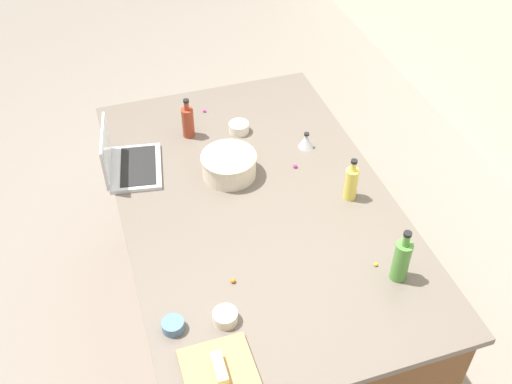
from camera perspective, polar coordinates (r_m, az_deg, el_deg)
name	(u,v)px	position (r m, az deg, el deg)	size (l,w,h in m)	color
ground_plane	(256,327)	(3.22, 0.00, -12.60)	(12.00, 12.00, 0.00)	slate
island_counter	(256,270)	(2.86, 0.00, -7.40)	(1.80, 1.12, 0.90)	brown
laptop	(126,162)	(2.72, -12.14, 2.78)	(0.34, 0.28, 0.22)	#B7B7BC
mixing_bowl_large	(229,165)	(2.63, -2.57, 2.60)	(0.24, 0.24, 0.11)	beige
bottle_olive	(401,260)	(2.25, 13.57, -6.24)	(0.06, 0.06, 0.23)	#4C8C38
bottle_soy	(188,121)	(2.86, -6.44, 6.63)	(0.06, 0.06, 0.20)	maroon
bottle_oil	(351,183)	(2.53, 8.98, 0.87)	(0.06, 0.06, 0.20)	#DBC64C
cutting_board	(223,383)	(2.00, -3.16, -17.53)	(0.31, 0.23, 0.02)	#AD7F4C
butter_stick_left	(219,369)	(1.99, -3.48, -16.29)	(0.11, 0.04, 0.04)	#F4E58C
ramekin_small	(173,325)	(2.12, -7.84, -12.37)	(0.08, 0.08, 0.04)	slate
ramekin_medium	(239,128)	(2.90, -1.63, 6.10)	(0.10, 0.10, 0.05)	beige
ramekin_wide	(225,317)	(2.12, -2.92, -11.69)	(0.09, 0.09, 0.04)	beige
kitchen_timer	(306,140)	(2.81, 4.76, 4.87)	(0.07, 0.07, 0.08)	#B2B2B7
candy_0	(204,111)	(3.05, -4.91, 7.65)	(0.02, 0.02, 0.02)	#CC3399
candy_1	(233,281)	(2.23, -2.18, -8.36)	(0.02, 0.02, 0.02)	orange
candy_2	(295,166)	(2.70, 3.72, 2.48)	(0.02, 0.02, 0.02)	#CC3399
candy_3	(376,264)	(2.33, 11.25, -6.71)	(0.01, 0.01, 0.01)	yellow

